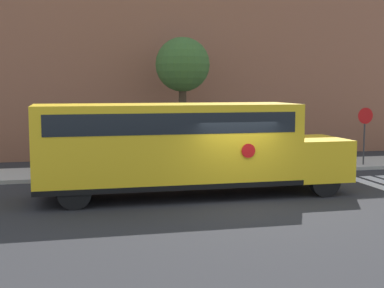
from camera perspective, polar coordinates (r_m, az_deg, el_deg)
ground_plane at (r=16.65m, az=5.13°, el=-6.32°), size 60.00×60.00×0.00m
sidewalk_strip at (r=22.79m, az=-0.02°, el=-2.70°), size 44.00×3.00×0.15m
building_backdrop at (r=28.96m, az=-3.01°, el=10.50°), size 32.00×4.00×11.55m
school_bus at (r=17.32m, az=-1.20°, el=0.02°), size 10.23×2.57×3.03m
stop_sign at (r=24.60m, az=17.95°, el=1.62°), size 0.71×0.10×2.66m
tree_near_sidewalk at (r=24.58m, az=-1.02°, el=8.30°), size 2.48×2.48×5.82m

